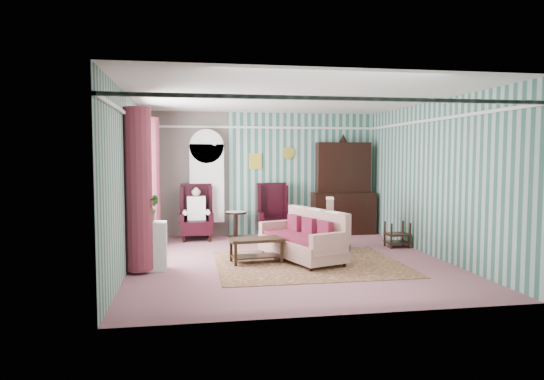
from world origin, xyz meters
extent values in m
plane|color=#985863|center=(0.00, 0.00, 0.00)|extent=(6.00, 6.00, 0.00)
cube|color=#345E55|center=(0.00, 3.00, 1.45)|extent=(5.50, 0.02, 2.90)
cube|color=#345E55|center=(0.00, -3.00, 1.45)|extent=(5.50, 0.02, 2.90)
cube|color=#345E55|center=(-2.75, 0.00, 1.45)|extent=(0.02, 6.00, 2.90)
cube|color=#345E55|center=(2.75, 0.00, 1.45)|extent=(0.02, 6.00, 2.90)
cube|color=silver|center=(0.00, 0.00, 2.90)|extent=(5.50, 6.00, 0.02)
cube|color=#864454|center=(-1.80, 2.99, 1.45)|extent=(1.90, 0.01, 2.90)
cube|color=silver|center=(0.00, 0.00, 2.55)|extent=(5.50, 6.00, 0.05)
cube|color=white|center=(-2.72, 0.60, 1.55)|extent=(0.04, 1.50, 1.90)
cylinder|color=maroon|center=(-2.55, -0.45, 1.35)|extent=(0.44, 0.44, 2.60)
cylinder|color=maroon|center=(-2.55, 1.65, 1.35)|extent=(0.44, 0.44, 2.60)
cube|color=gold|center=(-0.20, 2.97, 1.75)|extent=(0.30, 0.03, 0.38)
cube|color=silver|center=(-1.35, 2.84, 1.12)|extent=(0.80, 0.28, 2.24)
cube|color=black|center=(1.90, 2.72, 1.18)|extent=(1.50, 0.56, 2.36)
cube|color=black|center=(-1.60, 2.45, 0.62)|extent=(0.76, 0.80, 1.25)
cube|color=black|center=(0.15, 2.45, 0.62)|extent=(0.76, 0.80, 1.25)
cylinder|color=black|center=(-0.70, 2.60, 0.30)|extent=(0.50, 0.50, 0.60)
cube|color=black|center=(2.47, 0.90, 0.27)|extent=(0.45, 0.38, 0.54)
cube|color=silver|center=(-2.40, -0.30, 0.40)|extent=(0.55, 0.35, 0.80)
cube|color=#4A181C|center=(0.30, -0.30, 0.01)|extent=(3.20, 2.60, 0.01)
cube|color=#BDB592|center=(0.24, 0.02, 0.48)|extent=(1.63, 2.10, 0.96)
cube|color=beige|center=(0.70, 0.94, 0.54)|extent=(1.04, 1.05, 1.09)
cube|color=black|center=(-0.60, -0.07, 0.22)|extent=(0.98, 0.58, 0.44)
imported|color=#174C1A|center=(-2.43, -0.44, 1.01)|extent=(0.39, 0.34, 0.42)
imported|color=#215119|center=(-2.37, -0.24, 1.03)|extent=(0.29, 0.25, 0.45)
imported|color=#285B1C|center=(-2.51, -0.18, 1.00)|extent=(0.27, 0.27, 0.40)
camera|label=1|loc=(-1.74, -8.41, 1.90)|focal=32.00mm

